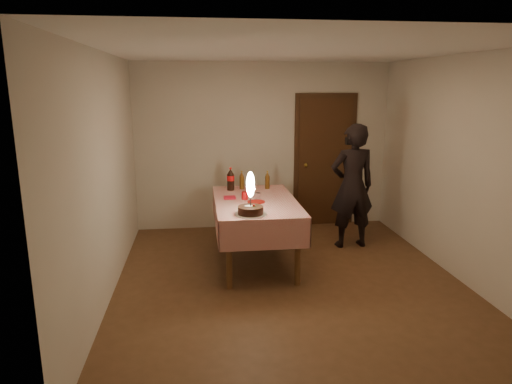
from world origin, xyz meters
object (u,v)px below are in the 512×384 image
Objects in this scene: red_plate at (256,202)px; photographer at (352,186)px; dining_table at (256,208)px; red_cup at (245,196)px; clear_cup at (258,196)px; amber_bottle_right at (267,180)px; cola_bottle at (231,179)px; amber_bottle_left at (242,181)px; birthday_cake at (251,205)px.

red_plate is 0.13× the size of photographer.
dining_table is 0.21m from red_cup.
clear_cup is 0.65m from amber_bottle_right.
cola_bottle is 0.51m from amber_bottle_right.
red_cup is at bearing -92.07° from amber_bottle_left.
red_cup is at bearing 130.85° from red_plate.
red_plate is at bearing -92.73° from dining_table.
clear_cup is at bearing 75.80° from birthday_cake.
amber_bottle_right reaches higher than dining_table.
birthday_cake is at bearing -104.20° from clear_cup.
red_cup is 1.60m from photographer.
photographer is at bearing 17.61° from clear_cup.
clear_cup is 0.35× the size of amber_bottle_left.
birthday_cake is at bearing -91.17° from amber_bottle_left.
red_cup is 1.11× the size of clear_cup.
red_cup is at bearing -123.26° from amber_bottle_right.
dining_table is at bearing 78.02° from birthday_cake.
photographer reaches higher than birthday_cake.
birthday_cake is 2.21× the size of red_plate.
red_cup is at bearing 168.77° from clear_cup.
amber_bottle_left is 0.15× the size of photographer.
red_cup is (0.00, 0.69, -0.06)m from birthday_cake.
red_cup is (-0.13, 0.05, 0.16)m from dining_table.
amber_bottle_right is (0.38, 1.26, 0.00)m from birthday_cake.
red_plate is 0.77m from amber_bottle_right.
red_plate is 0.86× the size of amber_bottle_left.
cola_bottle is (-0.14, 0.55, 0.10)m from red_cup.
amber_bottle_right is 1.18m from photographer.
red_plate is 0.77m from amber_bottle_left.
red_cup is 0.39× the size of amber_bottle_left.
amber_bottle_right is at bearing 68.49° from dining_table.
red_cup is 0.39× the size of amber_bottle_right.
birthday_cake reaches higher than dining_table.
red_cup is at bearing -165.24° from photographer.
cola_bottle is (-0.13, 1.24, 0.04)m from birthday_cake.
amber_bottle_left is at bearing 88.83° from birthday_cake.
cola_bottle is 1.25× the size of amber_bottle_left.
cola_bottle is 0.18× the size of photographer.
clear_cup is at bearing -162.39° from photographer.
red_plate is (-0.00, -0.10, 0.11)m from dining_table.
amber_bottle_left is (0.16, 0.06, -0.03)m from cola_bottle.
photographer is (1.55, 1.09, -0.07)m from birthday_cake.
birthday_cake is 0.28× the size of photographer.
dining_table is 0.99× the size of photographer.
red_plate reaches higher than dining_table.
photographer is at bearing -8.01° from amber_bottle_right.
photographer reaches higher than cola_bottle.
amber_bottle_right reaches higher than red_cup.
birthday_cake is 1.91× the size of amber_bottle_left.
birthday_cake reaches higher than amber_bottle_left.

